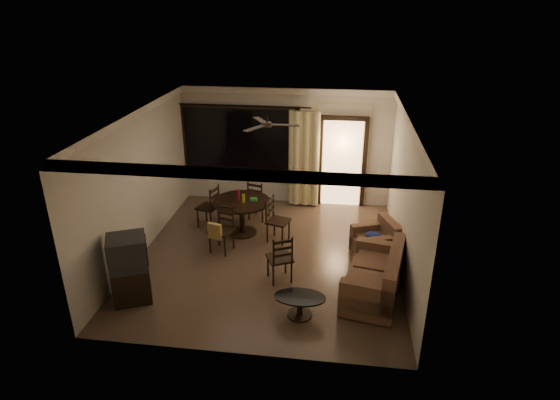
# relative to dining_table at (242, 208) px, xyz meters

# --- Properties ---
(ground) EXTENTS (5.50, 5.50, 0.00)m
(ground) POSITION_rel_dining_table_xyz_m (0.71, -0.92, -0.60)
(ground) COLOR #7F6651
(ground) RESTS_ON ground
(room_shell) EXTENTS (5.50, 6.70, 5.50)m
(room_shell) POSITION_rel_dining_table_xyz_m (1.30, 0.86, 1.23)
(room_shell) COLOR beige
(room_shell) RESTS_ON ground
(dining_table) EXTENTS (1.21, 1.21, 0.98)m
(dining_table) POSITION_rel_dining_table_xyz_m (0.00, 0.00, 0.00)
(dining_table) COLOR black
(dining_table) RESTS_ON ground
(dining_chair_west) EXTENTS (0.52, 0.52, 0.95)m
(dining_chair_west) POSITION_rel_dining_table_xyz_m (-0.80, 0.24, -0.32)
(dining_chair_west) COLOR black
(dining_chair_west) RESTS_ON ground
(dining_chair_east) EXTENTS (0.52, 0.52, 0.95)m
(dining_chair_east) POSITION_rel_dining_table_xyz_m (0.80, -0.24, -0.32)
(dining_chair_east) COLOR black
(dining_chair_east) RESTS_ON ground
(dining_chair_south) EXTENTS (0.52, 0.56, 0.95)m
(dining_chair_south) POSITION_rel_dining_table_xyz_m (-0.25, -0.82, -0.29)
(dining_chair_south) COLOR black
(dining_chair_south) RESTS_ON ground
(dining_chair_north) EXTENTS (0.52, 0.52, 0.95)m
(dining_chair_north) POSITION_rel_dining_table_xyz_m (0.23, 0.75, -0.32)
(dining_chair_north) COLOR black
(dining_chair_north) RESTS_ON ground
(tv_cabinet) EXTENTS (0.78, 0.75, 1.17)m
(tv_cabinet) POSITION_rel_dining_table_xyz_m (-1.34, -2.59, -0.01)
(tv_cabinet) COLOR black
(tv_cabinet) RESTS_ON ground
(sofa) EXTENTS (1.15, 1.73, 0.85)m
(sofa) POSITION_rel_dining_table_xyz_m (2.72, -1.98, -0.26)
(sofa) COLOR #42221E
(sofa) RESTS_ON ground
(armchair) EXTENTS (0.98, 0.98, 0.76)m
(armchair) POSITION_rel_dining_table_xyz_m (2.80, -0.67, -0.28)
(armchair) COLOR #42221E
(armchair) RESTS_ON ground
(coffee_table) EXTENTS (0.82, 0.49, 0.36)m
(coffee_table) POSITION_rel_dining_table_xyz_m (1.49, -2.68, -0.36)
(coffee_table) COLOR black
(coffee_table) RESTS_ON ground
(side_chair) EXTENTS (0.55, 0.55, 0.94)m
(side_chair) POSITION_rel_dining_table_xyz_m (1.04, -1.70, -0.32)
(side_chair) COLOR black
(side_chair) RESTS_ON ground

